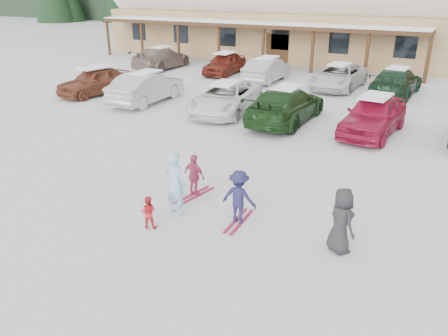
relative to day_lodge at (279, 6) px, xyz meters
The scene contains 19 objects.
ground 29.63m from the day_lodge, 72.16° to the right, with size 160.00×160.00×0.00m, color silver.
day_lodge is the anchor object (origin of this frame).
adult_skier 29.59m from the day_lodge, 73.14° to the right, with size 0.63×0.41×1.73m, color #94C1D6.
toddler_red 30.46m from the day_lodge, 74.01° to the right, with size 0.41×0.32×0.84m, color red.
child_navy 29.78m from the day_lodge, 69.90° to the right, with size 0.91×0.52×1.40m, color #1D1C44.
skis_child_navy 29.86m from the day_lodge, 69.90° to the right, with size 0.20×1.40×0.03m, color #9F1639.
child_magenta 28.52m from the day_lodge, 72.74° to the right, with size 0.73×0.30×1.25m, color #C53E70.
skis_child_magenta 28.59m from the day_lodge, 72.74° to the right, with size 0.20×1.40×0.03m, color #9F1639.
bystander_dark 30.83m from the day_lodge, 65.45° to the right, with size 0.75×0.49×1.54m, color #262528.
parked_car_0 19.40m from the day_lodge, 99.06° to the right, with size 1.73×4.31×1.47m, color brown.
parked_car_1 19.32m from the day_lodge, 88.26° to the right, with size 1.64×4.71×1.55m, color #ABADB0.
parked_car_2 19.73m from the day_lodge, 75.09° to the right, with size 2.32×5.03×1.40m, color white.
parked_car_3 20.83m from the day_lodge, 66.99° to the right, with size 2.15×5.28×1.53m, color #173614.
parked_car_4 22.42m from the day_lodge, 58.13° to the right, with size 1.83×4.55×1.55m, color #A21637.
parked_car_7 11.99m from the day_lodge, 113.40° to the right, with size 2.11×5.19×1.51m, color gray.
parked_car_8 10.86m from the day_lodge, 87.71° to the right, with size 1.69×4.19×1.43m, color maroon.
parked_car_9 12.31m from the day_lodge, 70.98° to the right, with size 1.57×4.49×1.48m, color #A4A3A7.
parked_car_10 14.25m from the day_lodge, 53.28° to the right, with size 2.32×5.04×1.40m, color silver.
parked_car_11 16.43m from the day_lodge, 44.56° to the right, with size 2.05×5.05×1.47m, color #14311D.
Camera 1 is at (5.44, -8.55, 5.55)m, focal length 35.00 mm.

